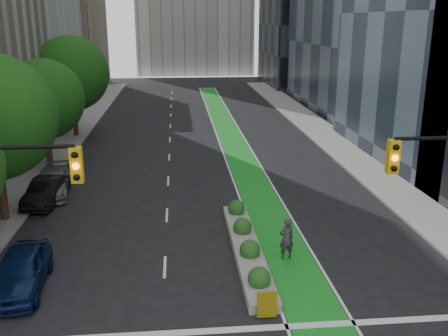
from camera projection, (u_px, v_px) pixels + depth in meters
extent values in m
cube|color=gray|center=(49.00, 156.00, 38.76)|extent=(3.60, 90.00, 0.15)
cube|color=gray|center=(344.00, 149.00, 40.91)|extent=(3.60, 90.00, 0.15)
cube|color=#1A9024|center=(231.00, 138.00, 44.90)|extent=(2.20, 70.00, 0.01)
cube|color=tan|center=(50.00, 0.00, 73.45)|extent=(14.00, 16.00, 26.00)
cylinder|color=black|center=(0.00, 176.00, 25.73)|extent=(0.44, 0.44, 5.04)
cylinder|color=black|center=(48.00, 137.00, 35.36)|extent=(0.44, 0.44, 4.48)
sphere|color=#1C4B10|center=(44.00, 99.00, 34.58)|extent=(5.60, 5.60, 5.60)
cylinder|color=black|center=(74.00, 109.00, 44.80)|extent=(0.44, 0.44, 5.15)
sphere|color=#1C4B10|center=(71.00, 73.00, 43.91)|extent=(6.60, 6.60, 6.60)
cube|color=gold|center=(77.00, 165.00, 14.27)|extent=(0.34, 0.28, 1.05)
sphere|color=orange|center=(76.00, 166.00, 14.12)|extent=(0.20, 0.20, 0.20)
cube|color=gold|center=(393.00, 157.00, 15.12)|extent=(0.34, 0.28, 1.05)
sphere|color=orange|center=(395.00, 158.00, 14.97)|extent=(0.20, 0.20, 0.20)
cube|color=gray|center=(247.00, 249.00, 22.73)|extent=(1.20, 10.00, 0.40)
cube|color=yellow|center=(267.00, 304.00, 17.67)|extent=(0.70, 0.12, 1.00)
sphere|color=#194C19|center=(259.00, 278.00, 19.26)|extent=(0.90, 0.90, 0.90)
sphere|color=#194C19|center=(250.00, 250.00, 21.65)|extent=(0.90, 0.90, 0.90)
sphere|color=#194C19|center=(242.00, 227.00, 24.03)|extent=(0.90, 0.90, 0.90)
sphere|color=#194C19|center=(236.00, 208.00, 26.42)|extent=(0.90, 0.90, 0.90)
imported|color=#342F38|center=(286.00, 239.00, 22.01)|extent=(0.79, 0.61, 1.92)
imported|color=#0B1B45|center=(21.00, 271.00, 19.53)|extent=(2.11, 4.73, 1.58)
imported|color=black|center=(46.00, 191.00, 28.80)|extent=(1.98, 4.57, 1.46)
imported|color=slate|center=(52.00, 183.00, 30.32)|extent=(2.63, 5.29, 1.48)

